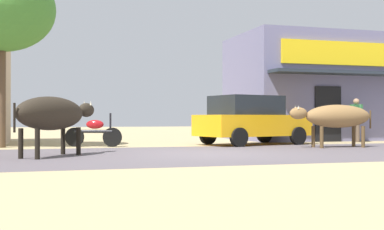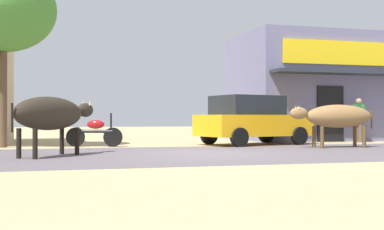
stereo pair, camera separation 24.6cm
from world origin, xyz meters
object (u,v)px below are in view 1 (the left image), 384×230
parked_motorcycle (94,132)px  cow_far_dark (336,117)px  roadside_tree (1,9)px  pedestrian_by_shop (356,116)px  cow_near_brown (53,114)px  parked_hatchback_car (251,120)px

parked_motorcycle → cow_far_dark: size_ratio=0.61×
roadside_tree → parked_motorcycle: roadside_tree is taller
roadside_tree → pedestrian_by_shop: 12.87m
cow_far_dark → cow_near_brown: bearing=-170.8°
parked_motorcycle → cow_near_brown: bearing=-109.3°
roadside_tree → parked_hatchback_car: size_ratio=1.35×
parked_hatchback_car → cow_near_brown: size_ratio=1.69×
parked_hatchback_car → parked_motorcycle: bearing=177.5°
pedestrian_by_shop → roadside_tree: bearing=179.9°
parked_hatchback_car → parked_motorcycle: 5.21m
roadside_tree → parked_motorcycle: (2.76, -0.37, -3.73)m
parked_motorcycle → cow_near_brown: 4.15m
cow_near_brown → pedestrian_by_shop: 11.83m
roadside_tree → parked_hatchback_car: (7.95, -0.59, -3.36)m
roadside_tree → cow_near_brown: size_ratio=2.28×
roadside_tree → parked_motorcycle: bearing=-7.5°
parked_motorcycle → cow_far_dark: (7.02, -2.53, 0.47)m
cow_far_dark → pedestrian_by_shop: 3.92m
pedestrian_by_shop → cow_far_dark: bearing=-133.0°
cow_near_brown → cow_far_dark: bearing=9.2°
roadside_tree → parked_hatchback_car: bearing=-4.3°
parked_hatchback_car → cow_far_dark: (1.83, -2.30, 0.10)m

